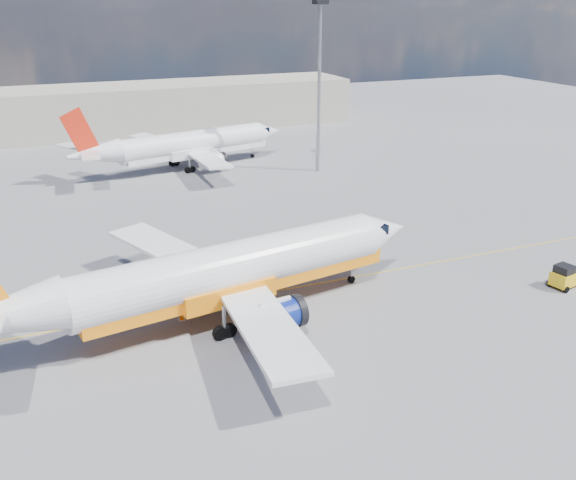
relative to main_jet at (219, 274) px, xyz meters
name	(u,v)px	position (x,y,z in m)	size (l,w,h in m)	color
ground	(303,304)	(6.65, -0.05, -3.74)	(240.00, 240.00, 0.00)	slate
taxi_line	(288,289)	(6.65, 2.95, -3.73)	(70.00, 0.15, 0.01)	yellow
terminal_main	(158,107)	(11.65, 74.95, 0.26)	(70.00, 14.00, 8.00)	#ACA594
main_jet	(219,274)	(0.00, 0.00, 0.00)	(37.13, 28.85, 11.21)	white
second_jet	(187,145)	(9.09, 44.91, -0.44)	(32.77, 25.11, 9.89)	white
gse_tug	(566,276)	(28.07, -5.52, -2.78)	(3.08, 2.25, 2.02)	black
traffic_cone	(181,316)	(-2.73, 1.07, -3.43)	(0.45, 0.45, 0.63)	white
floodlight_mast	(319,72)	(25.29, 36.66, 9.55)	(1.62, 1.62, 22.16)	#9A9AA2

